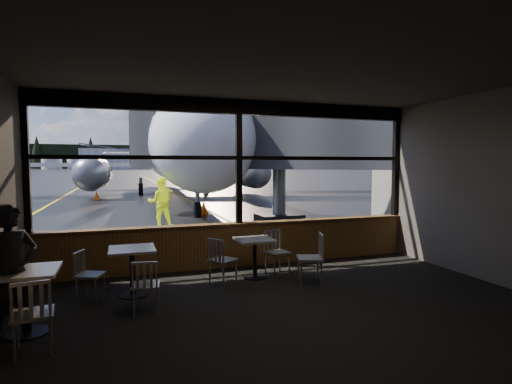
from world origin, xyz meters
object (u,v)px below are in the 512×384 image
cafe_table_mid (133,272)px  cafe_table_near (255,258)px  cafe_table_left (27,302)px  airliner (174,115)px  chair_mid_w (90,275)px  cone_nose (204,208)px  cone_wing (97,195)px  jet_bridge (290,153)px  chair_near_w (223,261)px  chair_near_n (277,253)px  chair_near_e (310,259)px  passenger (12,272)px  chair_mid_s (146,286)px  ground_crew (161,202)px  chair_left_s (33,315)px

cafe_table_mid → cafe_table_near: bearing=8.6°
cafe_table_mid → cafe_table_left: bearing=-139.3°
airliner → chair_mid_w: airliner is taller
cone_nose → cone_wing: 10.57m
jet_bridge → chair_near_w: jet_bridge is taller
chair_near_n → chair_mid_w: chair_near_n is taller
cafe_table_near → chair_near_w: (-0.67, -0.19, 0.05)m
cafe_table_mid → chair_mid_w: same height
cafe_table_left → chair_near_e: chair_near_e is taller
passenger → cone_nose: (4.66, 11.27, -0.56)m
chair_near_n → chair_mid_s: size_ratio=1.07×
cafe_table_mid → passenger: 1.93m
chair_mid_s → chair_mid_w: (-0.81, 0.87, -0.01)m
chair_mid_s → passenger: 1.70m
passenger → chair_mid_w: bearing=18.9°
cafe_table_mid → airliner: bearing=80.8°
chair_mid_w → jet_bridge: bearing=159.2°
cafe_table_near → cafe_table_mid: cafe_table_mid is taller
cafe_table_mid → ground_crew: (1.13, 7.11, 0.47)m
chair_mid_w → cafe_table_left: bearing=-7.7°
cone_nose → cone_wing: bearing=116.8°
chair_mid_w → ground_crew: size_ratio=0.46×
jet_bridge → cone_wing: bearing=120.1°
chair_near_w → airliner: bearing=141.8°
chair_near_w → passenger: (-3.01, -1.34, 0.41)m
jet_bridge → chair_near_e: (-2.77, -7.17, -2.12)m
chair_near_e → chair_near_n: bearing=41.2°
chair_mid_w → cafe_table_mid: bearing=111.6°
chair_near_w → chair_mid_s: (-1.40, -1.00, -0.03)m
ground_crew → chair_near_n: bearing=105.3°
cafe_table_mid → chair_near_w: chair_near_w is taller
chair_near_w → chair_left_s: size_ratio=0.96×
cafe_table_mid → chair_mid_s: chair_mid_s is taller
ground_crew → cone_wing: (-2.68, 12.41, -0.60)m
cafe_table_mid → chair_near_e: 3.06m
chair_mid_s → chair_mid_w: bearing=142.4°
chair_near_n → chair_mid_w: 3.39m
cafe_table_near → cone_nose: 9.79m
chair_near_w → chair_left_s: bearing=-88.2°
passenger → chair_near_w: bearing=-13.3°
chair_mid_s → ground_crew: 8.03m
cone_wing → chair_near_w: bearing=-80.9°
chair_near_e → passenger: size_ratio=0.56×
chair_near_w → cone_wing: chair_near_w is taller
cone_wing → jet_bridge: bearing=-59.9°
cafe_table_near → chair_mid_w: (-2.88, -0.32, 0.02)m
chair_near_e → cone_nose: size_ratio=1.65×
jet_bridge → cone_nose: bearing=128.4°
chair_left_s → cone_nose: 12.59m
airliner → chair_near_w: bearing=-92.0°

